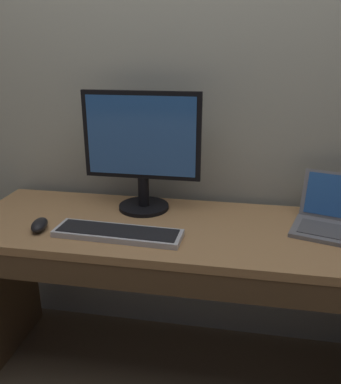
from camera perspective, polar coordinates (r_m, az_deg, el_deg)
The scene contains 7 objects.
ground_plane at distance 2.01m, azimuth 3.01°, elevation -24.48°, with size 14.00×14.00×0.00m, color brown.
back_wall at distance 1.79m, azimuth 5.35°, elevation 18.30°, with size 4.59×0.04×2.71m, color #9EA093.
desk at distance 1.67m, azimuth 3.28°, elevation -11.68°, with size 1.85×0.58×0.74m.
laptop_space_gray at distance 1.66m, azimuth 22.97°, elevation -3.94°, with size 0.38×0.35×0.20m.
external_monitor at distance 1.67m, azimuth -4.11°, elevation 6.05°, with size 0.49×0.22×0.51m.
wired_keyboard at distance 1.51m, azimuth -7.54°, elevation -5.84°, with size 0.49×0.15×0.02m.
computer_mouse at distance 1.63m, azimuth -18.24°, elevation -4.49°, with size 0.06×0.11×0.04m, color black.
Camera 1 is at (0.16, -1.43, 1.40)m, focal length 37.27 mm.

